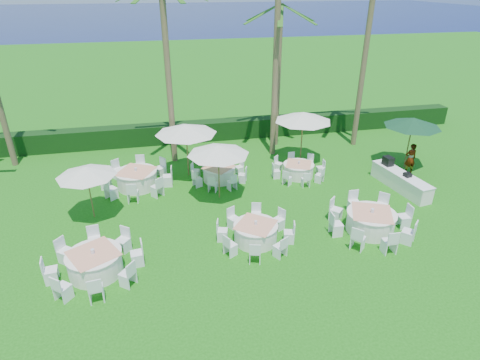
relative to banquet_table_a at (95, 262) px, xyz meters
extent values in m
plane|color=#175A0F|center=(5.65, 0.27, -0.44)|extent=(120.00, 120.00, 0.00)
cube|color=black|center=(5.65, 12.27, 0.16)|extent=(34.00, 1.00, 1.20)
plane|color=#071248|center=(5.65, 102.27, -0.44)|extent=(260.00, 260.00, 0.00)
cylinder|color=white|center=(0.00, 0.00, -0.04)|extent=(1.84, 1.84, 0.80)
cylinder|color=white|center=(0.00, 0.00, 0.37)|extent=(1.91, 1.91, 0.03)
cube|color=#E99872|center=(0.00, 0.00, 0.39)|extent=(2.02, 2.02, 0.01)
cylinder|color=silver|center=(0.00, 0.00, 0.48)|extent=(0.13, 0.13, 0.17)
cube|color=white|center=(1.42, 0.17, 0.04)|extent=(0.50, 0.50, 0.96)
cube|color=white|center=(0.88, 1.13, 0.04)|extent=(0.63, 0.63, 0.96)
cube|color=white|center=(-0.17, 1.42, 0.04)|extent=(0.50, 0.50, 0.96)
cube|color=white|center=(-1.13, 0.88, 0.04)|extent=(0.63, 0.63, 0.96)
cube|color=white|center=(-1.42, -0.17, 0.04)|extent=(0.50, 0.50, 0.96)
cube|color=white|center=(-0.88, -1.13, 0.04)|extent=(0.63, 0.63, 0.96)
cube|color=white|center=(0.17, -1.42, 0.04)|extent=(0.50, 0.50, 0.96)
cube|color=white|center=(1.13, -0.88, 0.04)|extent=(0.63, 0.63, 0.96)
cylinder|color=white|center=(5.95, 0.70, -0.08)|extent=(1.68, 1.68, 0.73)
cylinder|color=white|center=(5.95, 0.70, 0.30)|extent=(1.75, 1.75, 0.03)
cube|color=#E99872|center=(5.95, 0.70, 0.32)|extent=(1.90, 1.90, 0.01)
cylinder|color=silver|center=(5.95, 0.70, 0.41)|extent=(0.12, 0.12, 0.16)
cube|color=white|center=(7.08, 1.35, 0.00)|extent=(0.56, 0.56, 0.87)
cube|color=white|center=(6.29, 1.96, 0.00)|extent=(0.50, 0.50, 0.87)
cube|color=white|center=(5.29, 1.83, 0.00)|extent=(0.56, 0.56, 0.87)
cube|color=white|center=(4.68, 1.03, 0.00)|extent=(0.50, 0.50, 0.87)
cube|color=white|center=(4.82, 0.04, 0.00)|extent=(0.56, 0.56, 0.87)
cube|color=white|center=(5.61, -0.57, 0.00)|extent=(0.50, 0.50, 0.87)
cube|color=white|center=(6.61, -0.44, 0.00)|extent=(0.56, 0.56, 0.87)
cube|color=white|center=(7.22, 0.36, 0.00)|extent=(0.50, 0.50, 0.87)
cylinder|color=white|center=(10.71, 0.42, -0.03)|extent=(1.90, 1.90, 0.83)
cylinder|color=white|center=(10.71, 0.42, 0.40)|extent=(1.98, 1.98, 0.03)
cube|color=#E99872|center=(10.71, 0.42, 0.42)|extent=(2.02, 2.02, 0.01)
cylinder|color=silver|center=(10.71, 0.42, 0.51)|extent=(0.13, 0.13, 0.18)
cube|color=white|center=(11.79, 1.46, 0.06)|extent=(0.65, 0.65, 0.99)
cube|color=white|center=(10.74, 1.91, 0.06)|extent=(0.47, 0.47, 0.99)
cube|color=white|center=(9.68, 1.49, 0.06)|extent=(0.65, 0.65, 0.99)
cube|color=white|center=(9.23, 0.45, 0.06)|extent=(0.47, 0.47, 0.99)
cube|color=white|center=(9.64, -0.61, 0.06)|extent=(0.65, 0.65, 0.99)
cube|color=white|center=(10.69, -1.06, 0.06)|extent=(0.47, 0.47, 0.99)
cube|color=white|center=(11.75, -0.65, 0.06)|extent=(0.65, 0.65, 0.99)
cube|color=white|center=(12.20, 0.40, 0.06)|extent=(0.47, 0.47, 0.99)
cylinder|color=white|center=(1.32, 6.40, -0.02)|extent=(1.93, 1.93, 0.84)
cylinder|color=white|center=(1.32, 6.40, 0.41)|extent=(2.01, 2.01, 0.03)
cube|color=#E99872|center=(1.32, 6.40, 0.43)|extent=(2.11, 2.11, 0.01)
cylinder|color=silver|center=(1.32, 6.40, 0.52)|extent=(0.13, 0.13, 0.18)
cube|color=white|center=(2.49, 7.35, 0.06)|extent=(0.66, 0.66, 1.00)
cube|color=white|center=(1.48, 7.90, 0.06)|extent=(0.51, 0.51, 1.00)
cube|color=white|center=(0.37, 7.57, 0.06)|extent=(0.66, 0.66, 1.00)
cube|color=white|center=(-0.18, 6.55, 0.06)|extent=(0.51, 0.51, 1.00)
cube|color=white|center=(0.15, 5.45, 0.06)|extent=(0.66, 0.66, 1.00)
cube|color=white|center=(1.17, 4.90, 0.06)|extent=(0.51, 0.51, 1.00)
cube|color=white|center=(2.27, 5.23, 0.06)|extent=(0.66, 0.66, 1.00)
cube|color=white|center=(2.82, 6.24, 0.06)|extent=(0.51, 0.51, 1.00)
cylinder|color=white|center=(5.41, 6.32, -0.09)|extent=(1.59, 1.59, 0.69)
cylinder|color=white|center=(5.41, 6.32, 0.26)|extent=(1.66, 1.66, 0.03)
cube|color=#E99872|center=(5.41, 6.32, 0.29)|extent=(1.82, 1.82, 0.01)
cylinder|color=silver|center=(5.41, 6.32, 0.37)|extent=(0.11, 0.11, 0.15)
cube|color=white|center=(6.57, 6.77, -0.03)|extent=(0.50, 0.50, 0.83)
cube|color=white|center=(5.91, 7.45, -0.03)|extent=(0.51, 0.51, 0.83)
cube|color=white|center=(4.96, 7.47, -0.03)|extent=(0.50, 0.50, 0.83)
cube|color=white|center=(4.27, 6.81, -0.03)|extent=(0.51, 0.51, 0.83)
cube|color=white|center=(4.26, 5.86, -0.03)|extent=(0.50, 0.50, 0.83)
cube|color=white|center=(4.92, 5.18, -0.03)|extent=(0.51, 0.51, 0.83)
cube|color=white|center=(5.87, 5.16, -0.03)|extent=(0.50, 0.50, 0.83)
cube|color=white|center=(6.55, 5.82, -0.03)|extent=(0.51, 0.51, 0.83)
cylinder|color=white|center=(9.56, 5.89, -0.11)|extent=(1.54, 1.54, 0.67)
cylinder|color=white|center=(9.56, 5.89, 0.24)|extent=(1.60, 1.60, 0.03)
cube|color=#E99872|center=(9.56, 5.89, 0.26)|extent=(1.65, 1.65, 0.01)
cylinder|color=silver|center=(9.56, 5.89, 0.35)|extent=(0.11, 0.11, 0.14)
cube|color=white|center=(10.44, 6.71, -0.04)|extent=(0.53, 0.53, 0.80)
cube|color=white|center=(9.60, 7.09, -0.04)|extent=(0.39, 0.39, 0.80)
cube|color=white|center=(8.74, 6.77, -0.04)|extent=(0.53, 0.53, 0.80)
cube|color=white|center=(8.35, 5.94, -0.04)|extent=(0.39, 0.39, 0.80)
cube|color=white|center=(8.67, 5.07, -0.04)|extent=(0.53, 0.53, 0.80)
cube|color=white|center=(9.51, 4.69, -0.04)|extent=(0.39, 0.39, 0.80)
cube|color=white|center=(10.37, 5.01, -0.04)|extent=(0.53, 0.53, 0.80)
cube|color=white|center=(10.76, 5.84, -0.04)|extent=(0.39, 0.39, 0.80)
cylinder|color=brown|center=(-0.49, 3.89, 0.72)|extent=(0.06, 0.06, 2.32)
cone|color=silver|center=(-0.49, 3.89, 1.76)|extent=(2.47, 2.47, 0.42)
sphere|color=brown|center=(-0.49, 3.89, 1.90)|extent=(0.09, 0.09, 0.09)
cylinder|color=brown|center=(5.14, 4.50, 0.84)|extent=(0.06, 0.06, 2.56)
cone|color=silver|center=(5.14, 4.50, 1.99)|extent=(2.83, 2.83, 0.46)
sphere|color=brown|center=(5.14, 4.50, 2.15)|extent=(0.10, 0.10, 0.10)
cylinder|color=brown|center=(3.94, 7.22, 0.91)|extent=(0.06, 0.06, 2.70)
cone|color=silver|center=(3.94, 7.22, 2.12)|extent=(3.12, 3.12, 0.49)
sphere|color=brown|center=(3.94, 7.22, 2.29)|extent=(0.11, 0.11, 0.11)
cylinder|color=brown|center=(10.29, 7.63, 0.96)|extent=(0.07, 0.07, 2.80)
cone|color=silver|center=(10.29, 7.63, 2.22)|extent=(3.10, 3.10, 0.50)
sphere|color=brown|center=(10.29, 7.63, 2.39)|extent=(0.11, 0.11, 0.11)
cylinder|color=brown|center=(15.69, 5.79, 0.91)|extent=(0.06, 0.06, 2.71)
cone|color=#103B20|center=(15.69, 5.79, 2.13)|extent=(2.94, 2.94, 0.49)
sphere|color=brown|center=(15.69, 5.79, 2.30)|extent=(0.11, 0.11, 0.11)
cube|color=white|center=(13.98, 3.50, -0.04)|extent=(1.26, 3.62, 0.80)
cube|color=white|center=(13.98, 3.50, 0.38)|extent=(1.31, 3.67, 0.04)
cube|color=black|center=(13.81, 4.55, 0.62)|extent=(0.47, 0.54, 0.44)
cube|color=black|center=(14.03, 3.15, 0.48)|extent=(0.36, 0.36, 0.18)
imported|color=gray|center=(15.40, 5.01, 0.40)|extent=(0.62, 0.42, 1.68)
cylinder|color=brown|center=(3.36, 9.33, 4.21)|extent=(0.32, 0.32, 9.30)
cylinder|color=brown|center=(9.08, 9.14, 5.68)|extent=(0.32, 0.32, 12.25)
cylinder|color=brown|center=(9.67, 10.53, 3.62)|extent=(0.32, 0.32, 8.11)
cube|color=#205515|center=(10.74, 10.78, 7.19)|extent=(2.21, 0.76, 1.00)
cube|color=#205515|center=(10.00, 11.58, 7.19)|extent=(0.92, 2.19, 1.00)
cube|color=#205515|center=(8.93, 11.34, 7.19)|extent=(1.70, 1.81, 1.00)
cube|color=#205515|center=(8.61, 10.29, 7.19)|extent=(2.21, 0.76, 1.00)
cube|color=#205515|center=(9.35, 9.49, 7.19)|extent=(0.92, 2.19, 1.00)
cube|color=#205515|center=(10.42, 9.73, 7.19)|extent=(1.70, 1.81, 1.00)
cylinder|color=brown|center=(14.47, 9.52, 4.71)|extent=(0.32, 0.32, 10.30)
camera|label=1|loc=(2.62, -11.99, 8.84)|focal=30.00mm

